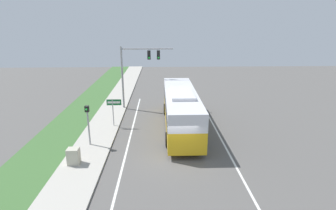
% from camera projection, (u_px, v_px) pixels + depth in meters
% --- Properties ---
extents(ground_plane, '(80.00, 80.00, 0.00)m').
position_uv_depth(ground_plane, '(178.00, 159.00, 17.55)').
color(ground_plane, '#565451').
extents(sidewalk, '(2.80, 80.00, 0.12)m').
position_uv_depth(sidewalk, '(85.00, 160.00, 17.34)').
color(sidewalk, '#ADA89E').
rests_on(sidewalk, ground_plane).
extents(grass_verge, '(3.60, 80.00, 0.10)m').
position_uv_depth(grass_verge, '(36.00, 161.00, 17.24)').
color(grass_verge, '#3D6633').
rests_on(grass_verge, ground_plane).
extents(lane_divider_near, '(0.14, 30.00, 0.01)m').
position_uv_depth(lane_divider_near, '(124.00, 160.00, 17.44)').
color(lane_divider_near, silver).
rests_on(lane_divider_near, ground_plane).
extents(lane_divider_far, '(0.14, 30.00, 0.01)m').
position_uv_depth(lane_divider_far, '(231.00, 158.00, 17.66)').
color(lane_divider_far, silver).
rests_on(lane_divider_far, ground_plane).
extents(bus, '(2.76, 11.73, 3.47)m').
position_uv_depth(bus, '(181.00, 107.00, 22.29)').
color(bus, gold).
rests_on(bus, ground_plane).
extents(signal_gantry, '(5.35, 0.41, 6.54)m').
position_uv_depth(signal_gantry, '(137.00, 65.00, 26.82)').
color(signal_gantry, '#939399').
rests_on(signal_gantry, ground_plane).
extents(pedestrian_signal, '(0.28, 0.34, 3.11)m').
position_uv_depth(pedestrian_signal, '(88.00, 119.00, 18.82)').
color(pedestrian_signal, '#939399').
rests_on(pedestrian_signal, ground_plane).
extents(street_sign, '(1.26, 0.08, 2.55)m').
position_uv_depth(street_sign, '(114.00, 107.00, 22.58)').
color(street_sign, '#939399').
rests_on(street_sign, ground_plane).
extents(utility_cabinet, '(0.72, 0.62, 1.05)m').
position_uv_depth(utility_cabinet, '(74.00, 156.00, 16.57)').
color(utility_cabinet, '#B7B29E').
rests_on(utility_cabinet, sidewalk).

